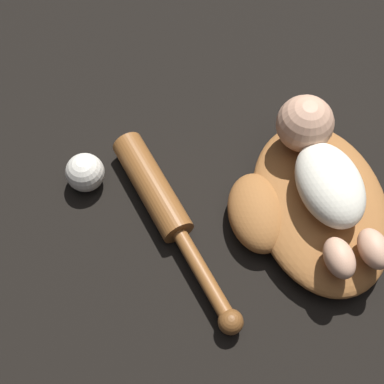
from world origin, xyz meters
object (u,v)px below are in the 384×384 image
at_px(baseball_glove, 310,206).
at_px(baseball, 85,172).
at_px(baby_figure, 323,168).
at_px(baseball_bat, 164,207).

relative_size(baseball_glove, baseball, 5.26).
distance_m(baby_figure, baseball_bat, 0.30).
relative_size(baseball_glove, baseball_bat, 1.01).
bearing_deg(baseball_bat, baseball, 66.83).
bearing_deg(baseball, baseball_bat, -113.17).
bearing_deg(baseball_bat, baseball_glove, -89.12).
relative_size(baby_figure, baseball_bat, 0.87).
height_order(baby_figure, baseball_bat, baby_figure).
distance_m(baby_figure, baseball, 0.44).
bearing_deg(baseball_glove, baseball_bat, 90.88).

